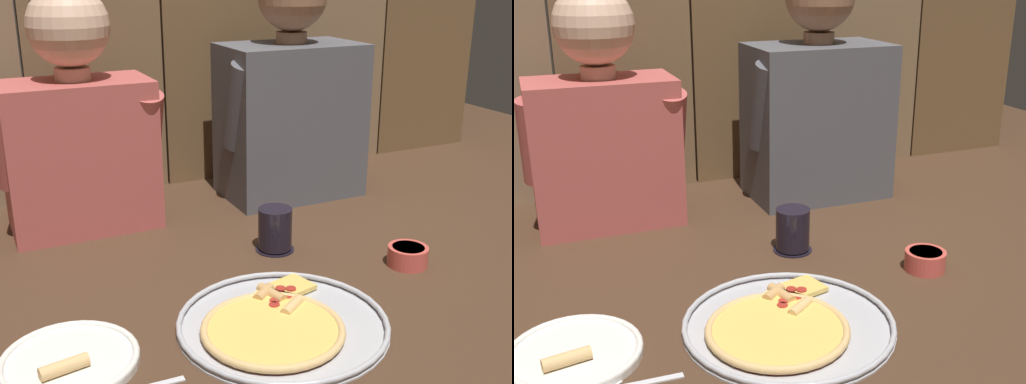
# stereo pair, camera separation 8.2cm
# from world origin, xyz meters

# --- Properties ---
(ground_plane) EXTENTS (3.20, 3.20, 0.00)m
(ground_plane) POSITION_xyz_m (0.00, 0.00, 0.00)
(ground_plane) COLOR #422B1C
(pizza_tray) EXTENTS (0.38, 0.38, 0.03)m
(pizza_tray) POSITION_xyz_m (-0.07, -0.11, 0.01)
(pizza_tray) COLOR #B2B2B7
(pizza_tray) RESTS_ON ground
(dinner_plate) EXTENTS (0.22, 0.22, 0.03)m
(dinner_plate) POSITION_xyz_m (-0.43, -0.06, 0.01)
(dinner_plate) COLOR white
(dinner_plate) RESTS_ON ground
(drinking_glass) EXTENTS (0.09, 0.09, 0.10)m
(drinking_glass) POSITION_xyz_m (0.07, 0.19, 0.05)
(drinking_glass) COLOR black
(drinking_glass) RESTS_ON ground
(dipping_bowl) EXTENTS (0.09, 0.09, 0.04)m
(dipping_bowl) POSITION_xyz_m (0.29, 0.00, 0.02)
(dipping_bowl) COLOR #CC4C42
(dipping_bowl) RESTS_ON ground
(diner_left) EXTENTS (0.38, 0.21, 0.58)m
(diner_left) POSITION_xyz_m (-0.28, 0.52, 0.27)
(diner_left) COLOR #AD4C47
(diner_left) RESTS_ON ground
(diner_right) EXTENTS (0.40, 0.23, 0.63)m
(diner_right) POSITION_xyz_m (0.28, 0.52, 0.28)
(diner_right) COLOR #4C4C51
(diner_right) RESTS_ON ground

